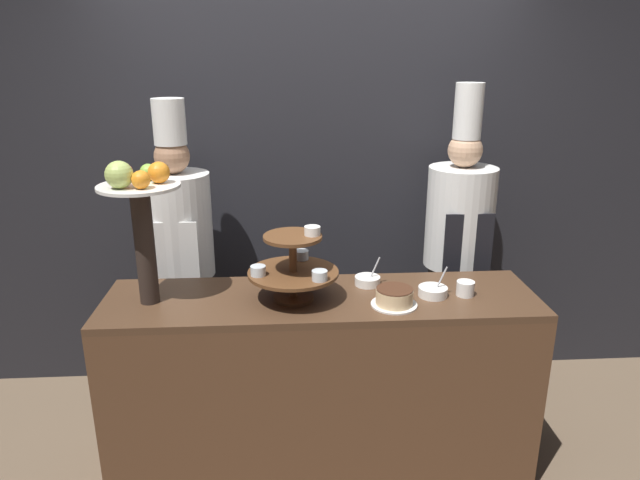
% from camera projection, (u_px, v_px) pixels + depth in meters
% --- Properties ---
extents(wall_back, '(10.00, 0.06, 2.80)m').
position_uv_depth(wall_back, '(311.00, 165.00, 3.48)').
color(wall_back, '#232328').
rests_on(wall_back, ground_plane).
extents(buffet_counter, '(2.06, 0.55, 0.95)m').
position_uv_depth(buffet_counter, '(321.00, 384.00, 2.85)').
color(buffet_counter, brown).
rests_on(buffet_counter, ground_plane).
extents(tiered_stand, '(0.42, 0.42, 0.36)m').
position_uv_depth(tiered_stand, '(294.00, 266.00, 2.62)').
color(tiered_stand, brown).
rests_on(tiered_stand, buffet_counter).
extents(fruit_pedestal, '(0.36, 0.36, 0.67)m').
position_uv_depth(fruit_pedestal, '(140.00, 208.00, 2.50)').
color(fruit_pedestal, '#2D231E').
rests_on(fruit_pedestal, buffet_counter).
extents(cake_round, '(0.21, 0.21, 0.08)m').
position_uv_depth(cake_round, '(394.00, 297.00, 2.60)').
color(cake_round, white).
rests_on(cake_round, buffet_counter).
extents(cup_white, '(0.09, 0.09, 0.07)m').
position_uv_depth(cup_white, '(465.00, 288.00, 2.71)').
color(cup_white, white).
rests_on(cup_white, buffet_counter).
extents(serving_bowl_near, '(0.14, 0.14, 0.15)m').
position_uv_depth(serving_bowl_near, '(433.00, 291.00, 2.70)').
color(serving_bowl_near, white).
rests_on(serving_bowl_near, buffet_counter).
extents(serving_bowl_far, '(0.13, 0.13, 0.15)m').
position_uv_depth(serving_bowl_far, '(368.00, 281.00, 2.84)').
color(serving_bowl_far, white).
rests_on(serving_bowl_far, buffet_counter).
extents(chef_left, '(0.38, 0.38, 1.83)m').
position_uv_depth(chef_left, '(180.00, 251.00, 3.21)').
color(chef_left, black).
rests_on(chef_left, ground_plane).
extents(chef_center_left, '(0.38, 0.38, 1.90)m').
position_uv_depth(chef_center_left, '(458.00, 243.00, 3.30)').
color(chef_center_left, '#38332D').
rests_on(chef_center_left, ground_plane).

